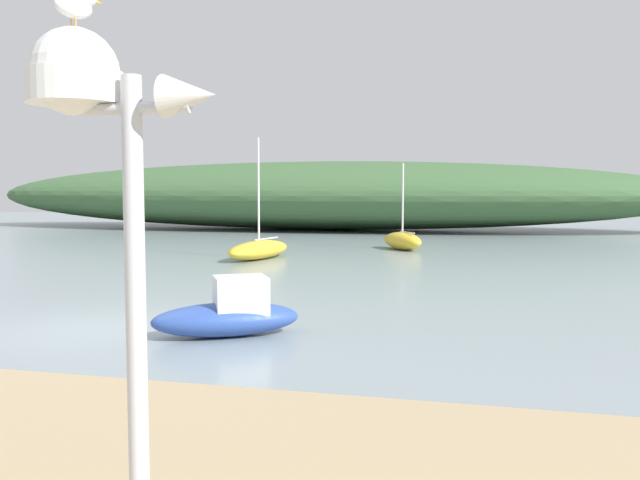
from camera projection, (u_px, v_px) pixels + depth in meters
ground_plane at (101, 328)px, 12.39m from camera, size 120.00×120.00×0.00m
distant_hill at (316, 195)px, 45.18m from camera, size 49.29×12.61×4.66m
mast_structure at (95, 124)px, 3.79m from camera, size 1.16×0.56×3.35m
seagull_on_radar at (75, 4)px, 3.78m from camera, size 0.19×0.33×0.24m
motorboat_west_reach at (230, 314)px, 11.71m from camera, size 2.80×2.19×1.07m
sailboat_mid_channel at (402, 241)px, 29.08m from camera, size 2.51×2.94×3.86m
sailboat_near_shore at (259, 249)px, 25.09m from camera, size 2.01×4.09×4.65m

